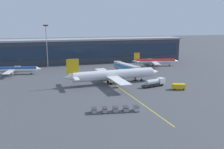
% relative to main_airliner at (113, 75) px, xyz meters
% --- Properties ---
extents(ground_plane, '(700.00, 700.00, 0.00)m').
position_rel_main_airliner_xyz_m(ground_plane, '(-2.76, -10.55, -3.98)').
color(ground_plane, '#47494F').
extents(apron_lead_in_line, '(3.76, 79.94, 0.01)m').
position_rel_main_airliner_xyz_m(apron_lead_in_line, '(0.38, -8.55, -3.98)').
color(apron_lead_in_line, yellow).
rests_on(apron_lead_in_line, ground_plane).
extents(terminal_building, '(160.46, 16.34, 15.74)m').
position_rel_main_airliner_xyz_m(terminal_building, '(-14.96, 60.56, 3.91)').
color(terminal_building, '#2D333D').
rests_on(terminal_building, ground_plane).
extents(main_airliner, '(44.43, 35.26, 11.69)m').
position_rel_main_airliner_xyz_m(main_airliner, '(0.00, 0.00, 0.00)').
color(main_airliner, white).
rests_on(main_airliner, ground_plane).
extents(jet_bridge, '(7.80, 19.75, 6.67)m').
position_rel_main_airliner_xyz_m(jet_bridge, '(9.37, 11.28, 0.98)').
color(jet_bridge, '#B2B7BC').
rests_on(jet_bridge, ground_plane).
extents(fuel_tanker, '(11.08, 5.08, 3.25)m').
position_rel_main_airliner_xyz_m(fuel_tanker, '(15.25, -9.62, -2.24)').
color(fuel_tanker, '#232326').
rests_on(fuel_tanker, ground_plane).
extents(crew_van, '(5.42, 3.68, 2.30)m').
position_rel_main_airliner_xyz_m(crew_van, '(22.06, -16.68, -2.67)').
color(crew_van, yellow).
rests_on(crew_van, ground_plane).
extents(baggage_cart_0, '(1.95, 2.84, 1.48)m').
position_rel_main_airliner_xyz_m(baggage_cart_0, '(-15.71, -32.77, -3.20)').
color(baggage_cart_0, gray).
rests_on(baggage_cart_0, ground_plane).
extents(baggage_cart_1, '(1.95, 2.84, 1.48)m').
position_rel_main_airliner_xyz_m(baggage_cart_1, '(-12.54, -33.22, -3.20)').
color(baggage_cart_1, gray).
rests_on(baggage_cart_1, ground_plane).
extents(baggage_cart_2, '(1.95, 2.84, 1.48)m').
position_rel_main_airliner_xyz_m(baggage_cart_2, '(-9.37, -33.68, -3.20)').
color(baggage_cart_2, gray).
rests_on(baggage_cart_2, ground_plane).
extents(baggage_cart_3, '(1.95, 2.84, 1.48)m').
position_rel_main_airliner_xyz_m(baggage_cart_3, '(-6.20, -34.13, -3.20)').
color(baggage_cart_3, gray).
rests_on(baggage_cart_3, ground_plane).
extents(baggage_cart_4, '(1.95, 2.84, 1.48)m').
position_rel_main_airliner_xyz_m(baggage_cart_4, '(-3.04, -34.59, -3.20)').
color(baggage_cart_4, '#B2B7BC').
rests_on(baggage_cart_4, ground_plane).
extents(commuter_jet_far, '(28.92, 23.15, 8.20)m').
position_rel_main_airliner_xyz_m(commuter_jet_far, '(37.12, 35.54, -1.06)').
color(commuter_jet_far, white).
rests_on(commuter_jet_far, ground_plane).
extents(commuter_jet_near, '(28.16, 22.38, 7.97)m').
position_rel_main_airliner_xyz_m(commuter_jet_near, '(-43.80, 32.58, -1.30)').
color(commuter_jet_near, white).
rests_on(commuter_jet_near, ground_plane).
extents(apron_light_mast_0, '(2.80, 0.50, 24.89)m').
position_rel_main_airliner_xyz_m(apron_light_mast_0, '(-26.36, 48.60, 10.47)').
color(apron_light_mast_0, gray).
rests_on(apron_light_mast_0, ground_plane).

